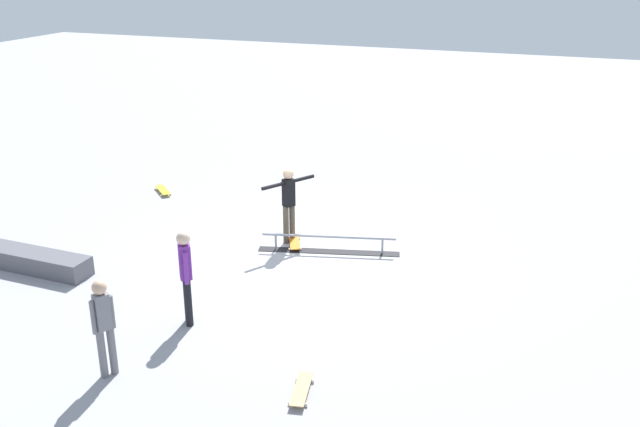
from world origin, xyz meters
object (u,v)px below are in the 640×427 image
at_px(skater_main, 289,200).
at_px(bystander_purple_shirt, 186,273).
at_px(loose_skateboard_natural, 301,389).
at_px(grind_rail, 329,245).
at_px(loose_skateboard_yellow, 163,190).
at_px(skateboard_main, 295,242).
at_px(bystander_grey_shirt, 104,323).
at_px(skate_ledge, 36,261).

xyz_separation_m(skater_main, bystander_purple_shirt, (0.25, 3.62, -0.02)).
height_order(skater_main, loose_skateboard_natural, skater_main).
relative_size(grind_rail, loose_skateboard_yellow, 3.89).
height_order(skateboard_main, loose_skateboard_natural, same).
height_order(skater_main, skateboard_main, skater_main).
xyz_separation_m(skater_main, bystander_grey_shirt, (0.56, 5.30, -0.08)).
bearing_deg(skater_main, bystander_purple_shirt, 26.51).
xyz_separation_m(bystander_grey_shirt, bystander_purple_shirt, (-0.32, -1.68, 0.06)).
bearing_deg(loose_skateboard_natural, skater_main, -167.07).
relative_size(grind_rail, skater_main, 1.76).
height_order(skater_main, bystander_grey_shirt, skater_main).
bearing_deg(grind_rail, skateboard_main, -19.99).
relative_size(bystander_purple_shirt, loose_skateboard_yellow, 2.22).
relative_size(bystander_grey_shirt, loose_skateboard_yellow, 2.08).
relative_size(grind_rail, bystander_grey_shirt, 1.87).
distance_m(skateboard_main, loose_skateboard_yellow, 4.68).
xyz_separation_m(skateboard_main, bystander_purple_shirt, (0.41, 3.51, 0.83)).
bearing_deg(grind_rail, loose_skateboard_natural, 90.59).
relative_size(grind_rail, skateboard_main, 3.45).
bearing_deg(bystander_purple_shirt, skater_main, 140.59).
xyz_separation_m(grind_rail, skate_ledge, (4.88, 2.69, 0.03)).
relative_size(skateboard_main, loose_skateboard_natural, 0.98).
distance_m(skate_ledge, skateboard_main, 4.96).
bearing_deg(skater_main, loose_skateboard_natural, 54.81).
relative_size(skater_main, loose_skateboard_natural, 1.92).
height_order(skate_ledge, loose_skateboard_yellow, skate_ledge).
height_order(skate_ledge, bystander_grey_shirt, bystander_grey_shirt).
xyz_separation_m(skater_main, loose_skateboard_natural, (-2.17, 4.78, -0.85)).
distance_m(grind_rail, bystander_grey_shirt, 5.37).
relative_size(skateboard_main, bystander_grey_shirt, 0.54).
relative_size(skate_ledge, skater_main, 1.42).
xyz_separation_m(skate_ledge, bystander_purple_shirt, (-3.70, 0.75, 0.72)).
distance_m(grind_rail, skater_main, 1.22).
height_order(skate_ledge, skateboard_main, skate_ledge).
relative_size(grind_rail, loose_skateboard_natural, 3.39).
bearing_deg(skateboard_main, bystander_grey_shirt, -32.83).
xyz_separation_m(bystander_purple_shirt, loose_skateboard_yellow, (3.87, -5.39, -0.83)).
height_order(grind_rail, skateboard_main, grind_rail).
bearing_deg(bystander_purple_shirt, grind_rail, 125.63).
bearing_deg(bystander_grey_shirt, skateboard_main, -156.23).
bearing_deg(bystander_purple_shirt, skate_ledge, -136.88).
distance_m(bystander_purple_shirt, loose_skateboard_yellow, 6.69).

